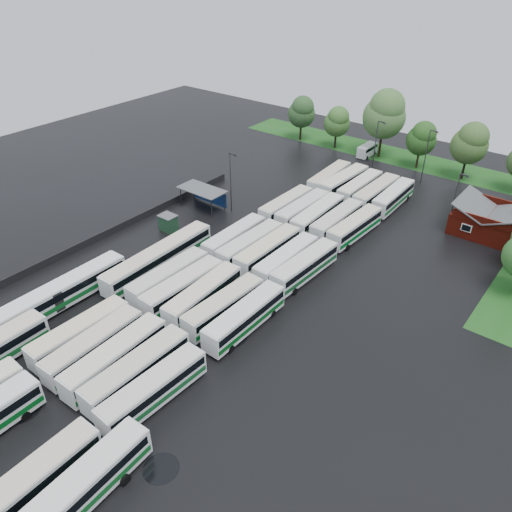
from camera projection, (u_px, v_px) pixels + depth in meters
The scene contains 49 objects.
ground at pixel (185, 308), 63.11m from camera, with size 160.00×160.00×0.00m, color black.
brick_building at pixel (488, 223), 78.01m from camera, with size 10.07×8.60×5.39m.
wash_shed at pixel (204, 191), 85.03m from camera, with size 8.20×4.20×3.58m.
utility_hut at pixel (168, 223), 79.16m from camera, with size 2.70×2.20×2.62m.
grass_strip_north at pixel (410, 160), 105.03m from camera, with size 80.00×10.00×0.01m, color #195016.
west_fence at pixel (121, 226), 79.61m from camera, with size 0.10×50.00×1.20m, color #2D2D30.
bus_r0c4 at pixel (29, 485), 40.57m from camera, with size 2.89×12.60×3.50m.
bus_r1c0 at pixel (80, 334), 56.22m from camera, with size 2.79×12.15×3.37m.
bus_r1c1 at pixel (94, 346), 54.51m from camera, with size 3.05×12.26×3.39m.
bus_r1c2 at pixel (115, 358), 52.88m from camera, with size 3.15×12.75×3.52m.
bus_r1c3 at pixel (137, 370), 51.33m from camera, with size 2.75×12.58×3.50m.
bus_r1c4 at pixel (153, 389), 49.27m from camera, with size 3.08×12.22×3.37m.
bus_r2c0 at pixel (169, 278), 65.33m from camera, with size 2.79×12.46×3.46m.
bus_r2c1 at pixel (183, 287), 63.55m from camera, with size 2.97×12.45×3.45m.
bus_r2c2 at pixel (203, 295), 62.13m from camera, with size 3.19×12.44×3.43m.
bus_r2c3 at pixel (224, 306), 60.41m from camera, with size 3.07×12.06×3.33m.
bus_r2c4 at pixel (245, 317), 58.58m from camera, with size 2.69×12.39×3.45m.
bus_r3c0 at pixel (235, 238), 74.09m from camera, with size 2.67×12.01×3.34m.
bus_r3c1 at pixel (250, 245), 72.31m from camera, with size 2.89×12.34×3.42m.
bus_r3c2 at pixel (268, 251), 70.98m from camera, with size 2.77×12.44×3.46m.
bus_r3c3 at pixel (286, 260), 68.98m from camera, with size 2.67×12.19×3.39m.
bus_r3c4 at pixel (305, 266), 67.65m from camera, with size 3.16×12.35×3.41m.
bus_r4c0 at pixel (286, 206), 83.03m from camera, with size 2.75×12.09×3.35m.
bus_r4c1 at pixel (303, 210), 81.57m from camera, with size 2.76×12.32×3.42m.
bus_r4c2 at pixel (318, 216), 79.83m from camera, with size 3.00×12.69×3.51m.
bus_r4c3 at pixel (337, 221), 78.42m from camera, with size 2.69×12.22×3.39m.
bus_r4c4 at pixel (355, 227), 76.87m from camera, with size 3.18×12.21×3.37m.
bus_r5c0 at pixel (329, 178), 92.24m from camera, with size 3.21×12.45×3.43m.
bus_r5c1 at pixel (344, 182), 90.79m from camera, with size 3.29×12.76×3.52m.
bus_r5c2 at pixel (360, 188), 88.92m from camera, with size 2.69×12.21×3.39m.
bus_r5c3 at pixel (376, 193), 86.91m from camera, with size 2.91×12.62×3.50m.
bus_r5c4 at pixel (393, 197), 85.68m from camera, with size 2.79×12.07×3.35m.
artic_bus_west_b at pixel (159, 258), 69.34m from camera, with size 3.07×18.77×3.47m.
artic_bus_west_c at pixel (59, 295), 62.23m from camera, with size 2.74×18.74×3.48m.
minibus at pixel (367, 150), 106.12m from camera, with size 2.17×5.62×2.44m.
tree_north_0 at pixel (302, 112), 111.82m from camera, with size 6.14×6.14×10.16m.
tree_north_1 at pixel (337, 121), 107.51m from camera, with size 5.67×5.67×9.39m.
tree_north_2 at pixel (385, 114), 101.26m from camera, with size 8.72×8.72×14.45m.
tree_north_3 at pixel (422, 138), 97.87m from camera, with size 5.89×5.89×9.75m.
tree_north_4 at pixel (471, 143), 92.65m from camera, with size 6.85×6.85×11.35m.
lamp_post_ne at pixel (456, 197), 77.46m from camera, with size 1.45×0.28×9.40m.
lamp_post_nw at pixel (231, 178), 82.16m from camera, with size 1.61×0.31×10.46m.
lamp_post_back_w at pixel (376, 143), 96.07m from camera, with size 1.60×0.31×10.39m.
lamp_post_back_e at pixel (427, 153), 91.79m from camera, with size 1.60×0.31×10.39m.
puddle_0 at pixel (22, 409), 49.57m from camera, with size 3.92×3.92×0.01m, color black.
puddle_1 at pixel (101, 448), 45.72m from camera, with size 3.99×3.99×0.01m, color black.
puddle_2 at pixel (163, 287), 66.85m from camera, with size 7.22×7.22×0.01m, color black.
puddle_3 at pixel (227, 334), 58.83m from camera, with size 5.00×5.00×0.01m, color black.
puddle_4 at pixel (161, 469), 44.00m from camera, with size 3.28×3.28×0.01m, color black.
Camera 1 is at (37.64, -33.53, 39.56)m, focal length 35.00 mm.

